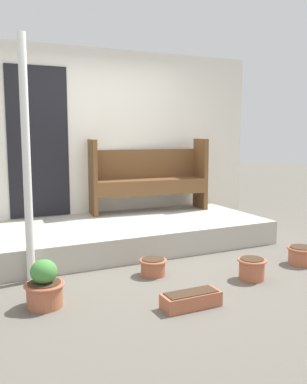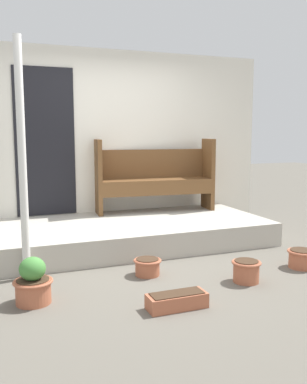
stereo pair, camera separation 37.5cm
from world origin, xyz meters
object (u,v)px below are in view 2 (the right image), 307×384
flower_pot_middle (147,266)px  flower_pot_right (246,270)px  support_post (22,161)px  flower_pot_left (33,283)px  planter_box_rect (177,301)px  flower_pot_far_right (302,258)px  bench (155,175)px

flower_pot_middle → flower_pot_right: bearing=-32.9°
support_post → flower_pot_left: 1.20m
support_post → flower_pot_middle: support_post is taller
planter_box_rect → flower_pot_far_right: bearing=15.9°
support_post → flower_pot_far_right: 3.07m
flower_pot_middle → flower_pot_right: 0.99m
flower_pot_left → flower_pot_middle: size_ratio=1.41×
bench → planter_box_rect: bearing=-101.9°
flower_pot_middle → flower_pot_left: bearing=-164.6°
flower_pot_right → flower_pot_far_right: (0.81, 0.16, -0.01)m
flower_pot_middle → flower_pot_far_right: size_ratio=0.91×
bench → flower_pot_left: size_ratio=4.29×
flower_pot_middle → flower_pot_right: size_ratio=1.00×
planter_box_rect → support_post: bearing=132.2°
flower_pot_far_right → flower_pot_middle: bearing=167.0°
support_post → bench: 2.47m
flower_pot_middle → planter_box_rect: bearing=-94.0°
support_post → flower_pot_far_right: size_ratio=7.39×
flower_pot_middle → support_post: bearing=163.4°
flower_pot_middle → planter_box_rect: 0.86m
support_post → flower_pot_middle: 1.62m
support_post → flower_pot_middle: size_ratio=8.17×
bench → flower_pot_far_right: (0.84, -2.20, -0.72)m
flower_pot_right → flower_pot_middle: bearing=147.1°
bench → planter_box_rect: 2.91m
flower_pot_middle → flower_pot_far_right: 1.68m
flower_pot_far_right → planter_box_rect: (-1.70, -0.48, -0.04)m
bench → support_post: bearing=-137.2°
bench → planter_box_rect: size_ratio=3.46×
bench → flower_pot_right: (0.04, -2.35, -0.71)m
flower_pot_left → flower_pot_far_right: flower_pot_left is taller
flower_pot_left → flower_pot_middle: flower_pot_left is taller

